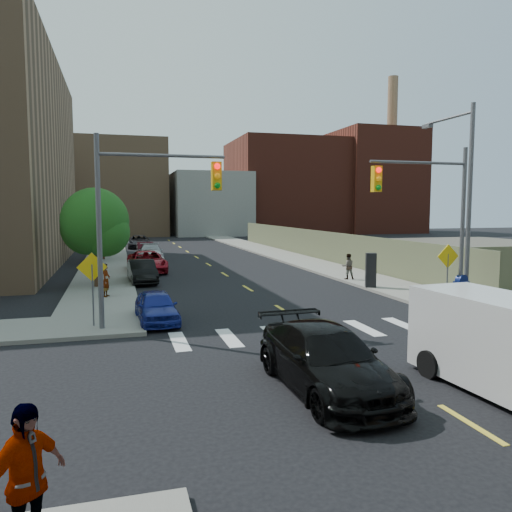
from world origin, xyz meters
TOP-DOWN VIEW (x-y plane):
  - ground at (0.00, 0.00)m, footprint 160.00×160.00m
  - sidewalk_nw at (-7.75, 41.50)m, footprint 3.50×73.00m
  - sidewalk_ne at (7.75, 41.50)m, footprint 3.50×73.00m
  - fence_north at (9.60, 28.00)m, footprint 0.12×44.00m
  - gravel_lot at (28.00, 30.00)m, footprint 36.00×42.00m
  - bg_bldg_west at (-22.00, 70.00)m, footprint 14.00×18.00m
  - bg_bldg_midwest at (-6.00, 72.00)m, footprint 14.00×16.00m
  - bg_bldg_center at (8.00, 70.00)m, footprint 12.00×16.00m
  - bg_bldg_east at (22.00, 72.00)m, footprint 18.00×18.00m
  - bg_bldg_fareast at (38.00, 70.00)m, footprint 14.00×16.00m
  - smokestack at (42.00, 70.00)m, footprint 1.80×1.80m
  - signal_nw at (-5.98, 6.00)m, footprint 4.59×0.30m
  - signal_ne at (5.98, 6.00)m, footprint 4.59×0.30m
  - streetlight_ne at (8.20, 6.90)m, footprint 0.25×3.70m
  - warn_sign_nw at (-7.80, 6.50)m, footprint 1.06×0.06m
  - warn_sign_ne at (7.20, 6.50)m, footprint 1.06×0.06m
  - warn_sign_midwest at (-7.80, 20.00)m, footprint 1.06×0.06m
  - tree_west_near at (-8.00, 16.05)m, footprint 3.66×3.64m
  - tree_west_far at (-8.00, 31.05)m, footprint 3.66×3.64m
  - parked_car_blue at (-5.50, 7.00)m, footprint 1.64×3.71m
  - parked_car_black at (-5.50, 17.59)m, footprint 1.69×4.23m
  - parked_car_red at (-4.93, 22.58)m, footprint 2.62×5.37m
  - parked_car_silver at (-4.20, 29.79)m, footprint 2.18×4.95m
  - parked_car_white at (-4.20, 27.36)m, footprint 1.83×3.82m
  - parked_car_maroon at (-4.41, 33.41)m, footprint 1.43×4.06m
  - parked_car_grey at (-4.50, 43.78)m, footprint 2.55×5.19m
  - black_sedan at (-2.09, -1.40)m, footprint 2.32×5.36m
  - cargo_van at (1.95, -2.73)m, footprint 2.43×5.23m
  - mailbox at (7.56, 6.00)m, footprint 0.65×0.55m
  - payphone at (6.30, 11.75)m, footprint 0.67×0.62m
  - pedestrian_west at (-7.45, 12.56)m, footprint 0.54×0.67m
  - pedestrian_east at (6.46, 14.82)m, footprint 0.85×0.72m
  - pedestrian_sw at (-8.08, -6.00)m, footprint 1.13×1.16m

SIDE VIEW (x-z plane):
  - ground at x=0.00m, z-range 0.00..0.00m
  - gravel_lot at x=28.00m, z-range 0.00..0.06m
  - sidewalk_nw at x=-7.75m, z-range 0.00..0.15m
  - sidewalk_ne at x=7.75m, z-range 0.00..0.15m
  - parked_car_blue at x=-5.50m, z-range 0.00..1.24m
  - parked_car_white at x=-4.20m, z-range 0.00..1.26m
  - parked_car_maroon at x=-4.41m, z-range 0.00..1.34m
  - parked_car_black at x=-5.50m, z-range 0.00..1.37m
  - parked_car_silver at x=-4.20m, z-range 0.00..1.41m
  - parked_car_grey at x=-4.50m, z-range 0.00..1.42m
  - parked_car_red at x=-4.93m, z-range 0.00..1.47m
  - black_sedan at x=-2.09m, z-range 0.00..1.54m
  - mailbox at x=7.56m, z-range 0.13..1.52m
  - pedestrian_east at x=6.46m, z-range 0.15..1.69m
  - pedestrian_west at x=-7.45m, z-range 0.15..1.76m
  - payphone at x=6.30m, z-range 0.15..2.00m
  - pedestrian_sw at x=-8.08m, z-range 0.15..2.10m
  - cargo_van at x=1.95m, z-range 0.06..2.40m
  - fence_north at x=9.60m, z-range 0.00..2.50m
  - warn_sign_nw at x=-7.80m, z-range 0.58..3.41m
  - warn_sign_ne at x=7.20m, z-range 0.58..3.41m
  - warn_sign_midwest at x=-7.80m, z-range 0.58..3.41m
  - tree_west_near at x=-8.00m, z-range 0.72..6.24m
  - tree_west_far at x=-8.00m, z-range 0.72..6.24m
  - signal_nw at x=-5.98m, z-range 1.03..8.03m
  - signal_ne at x=5.98m, z-range 1.03..8.03m
  - bg_bldg_center at x=8.00m, z-range 0.00..10.00m
  - streetlight_ne at x=8.20m, z-range 0.72..9.72m
  - bg_bldg_west at x=-22.00m, z-range 0.00..12.00m
  - bg_bldg_midwest at x=-6.00m, z-range 0.00..15.00m
  - bg_bldg_east at x=22.00m, z-range 0.00..16.00m
  - bg_bldg_fareast at x=38.00m, z-range 0.00..18.00m
  - smokestack at x=42.00m, z-range 0.00..28.00m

